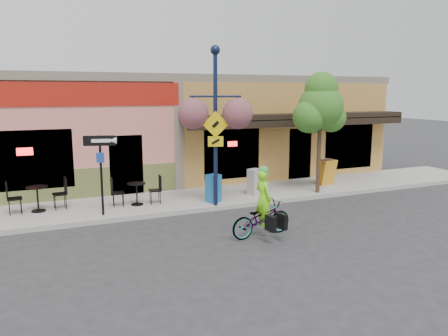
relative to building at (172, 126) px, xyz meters
name	(u,v)px	position (x,y,z in m)	size (l,w,h in m)	color
ground	(242,212)	(0.00, -7.50, -2.25)	(90.00, 90.00, 0.00)	#2D2D30
sidewalk	(218,197)	(0.00, -5.50, -2.17)	(24.00, 3.00, 0.15)	#9E9B93
curb	(235,206)	(0.00, -6.95, -2.17)	(24.00, 0.12, 0.15)	#A8A59E
building	(172,126)	(0.00, 0.00, 0.00)	(18.20, 8.20, 4.50)	#E27C6F
bicycle	(261,219)	(-0.56, -9.80, -1.77)	(0.64, 1.82, 0.96)	maroon
cyclist_rider	(263,208)	(-0.51, -9.80, -1.47)	(0.57, 0.37, 1.55)	#88FF1A
lamp_post	(215,127)	(-0.66, -6.85, 0.46)	(1.63, 0.65, 5.12)	#121B3A
one_way_sign	(101,176)	(-4.23, -6.56, -0.89)	(0.93, 0.20, 2.42)	black
cafe_set_left	(37,195)	(-6.01, -5.34, -1.58)	(1.72, 0.86, 1.03)	black
cafe_set_right	(137,191)	(-3.02, -5.77, -1.62)	(1.59, 0.80, 0.96)	black
newspaper_box_blue	(213,188)	(-0.56, -6.42, -1.63)	(0.42, 0.38, 0.94)	#1C64A8
newspaper_box_grey	(255,182)	(1.21, -6.04, -1.63)	(0.44, 0.40, 0.94)	#A3A3A3
street_tree	(320,133)	(3.53, -6.63, 0.12)	(1.73, 1.73, 4.44)	#3D7A26
sandwich_board	(329,173)	(4.64, -5.85, -1.58)	(0.62, 0.46, 1.04)	gold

